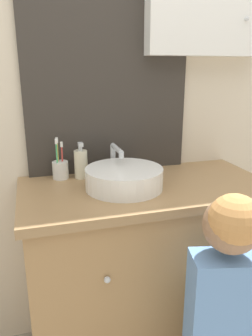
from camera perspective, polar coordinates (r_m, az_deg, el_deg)
The scene contains 6 objects.
wall_back at distance 1.58m, azimuth 0.98°, elevation 14.90°, with size 3.20×0.18×2.50m.
vanity_counter at distance 1.59m, azimuth 3.40°, elevation -17.74°, with size 1.06×0.53×0.87m.
sink_basin at distance 1.34m, azimuth -0.32°, elevation -1.57°, with size 0.32×0.37×0.15m.
toothbrush_holder at distance 1.48m, azimuth -11.36°, elevation -0.12°, with size 0.07×0.07×0.18m.
soap_dispenser at distance 1.47m, azimuth -7.85°, elevation 0.76°, with size 0.06×0.06×0.16m.
child_figure at distance 1.24m, azimuth 16.65°, elevation -21.67°, with size 0.31×0.46×0.98m.
Camera 1 is at (-0.45, -0.89, 1.34)m, focal length 35.00 mm.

